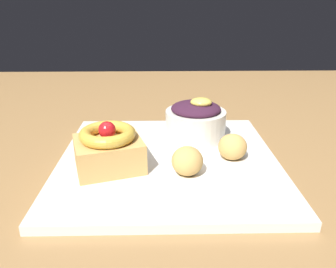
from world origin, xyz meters
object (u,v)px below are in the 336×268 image
Objects in this scene: cake_slice at (108,148)px; fritter_front at (233,147)px; berry_ramekin at (196,120)px; fritter_middle at (187,161)px; front_plate at (168,161)px.

fritter_front is at bearing 7.87° from cake_slice.
berry_ramekin is at bearing 119.97° from fritter_front.
cake_slice is 0.10m from fritter_middle.
berry_ramekin reaches higher than cake_slice.
berry_ramekin is at bearing 38.94° from cake_slice.
fritter_front is 0.08m from fritter_middle.
front_plate is 0.09m from berry_ramekin.
cake_slice is 0.16m from berry_ramekin.
fritter_front is (0.04, -0.08, -0.01)m from berry_ramekin.
fritter_middle is at bearing -100.44° from berry_ramekin.
front_plate is 0.06m from fritter_middle.
berry_ramekin is at bearing 57.83° from front_plate.
fritter_middle is at bearing -147.41° from fritter_front.
fritter_front is at bearing -3.41° from front_plate.
berry_ramekin is 2.38× the size of fritter_front.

